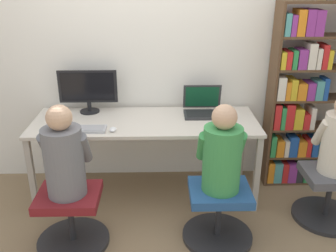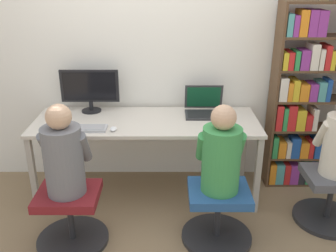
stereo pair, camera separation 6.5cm
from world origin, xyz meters
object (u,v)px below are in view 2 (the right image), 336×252
(office_chair_left, at_px, (70,217))
(person_at_monitor, at_px, (63,155))
(laptop, at_px, (204,109))
(office_chair_side, at_px, (330,197))
(desktop_monitor, at_px, (89,89))
(keyboard, at_px, (80,128))
(bookshelf, at_px, (303,106))
(person_at_laptop, at_px, (221,154))
(office_chair_right, at_px, (217,214))

(office_chair_left, height_order, person_at_monitor, person_at_monitor)
(laptop, xyz_separation_m, office_chair_side, (1.05, -0.61, -0.58))
(laptop, relative_size, person_at_monitor, 0.51)
(desktop_monitor, bearing_deg, laptop, -3.95)
(keyboard, relative_size, bookshelf, 0.25)
(person_at_laptop, bearing_deg, keyboard, 157.71)
(laptop, height_order, person_at_laptop, person_at_laptop)
(person_at_laptop, height_order, bookshelf, bookshelf)
(office_chair_right, height_order, person_at_laptop, person_at_laptop)
(keyboard, xyz_separation_m, office_chair_left, (-0.02, -0.51, -0.54))
(desktop_monitor, bearing_deg, office_chair_left, -91.51)
(keyboard, bearing_deg, person_at_monitor, -91.91)
(desktop_monitor, bearing_deg, bookshelf, -1.13)
(desktop_monitor, bearing_deg, office_chair_right, -39.19)
(person_at_monitor, relative_size, office_chair_side, 1.24)
(person_at_laptop, bearing_deg, laptop, 93.53)
(keyboard, bearing_deg, bookshelf, 11.40)
(office_chair_left, distance_m, office_chair_side, 2.18)
(office_chair_left, distance_m, office_chair_right, 1.17)
(desktop_monitor, bearing_deg, person_at_monitor, -91.51)
(laptop, bearing_deg, person_at_monitor, -141.49)
(person_at_laptop, height_order, office_chair_side, person_at_laptop)
(laptop, xyz_separation_m, keyboard, (-1.10, -0.38, -0.04))
(office_chair_left, bearing_deg, office_chair_side, 7.44)
(desktop_monitor, height_order, bookshelf, bookshelf)
(desktop_monitor, xyz_separation_m, person_at_monitor, (-0.03, -0.96, -0.21))
(person_at_monitor, distance_m, person_at_laptop, 1.17)
(office_chair_left, xyz_separation_m, office_chair_side, (2.16, 0.28, 0.00))
(keyboard, height_order, person_at_monitor, person_at_monitor)
(desktop_monitor, distance_m, person_at_monitor, 0.98)
(office_chair_left, distance_m, bookshelf, 2.35)
(laptop, xyz_separation_m, person_at_monitor, (-1.11, -0.89, -0.04))
(desktop_monitor, relative_size, person_at_laptop, 0.80)
(desktop_monitor, bearing_deg, office_chair_side, -17.77)
(office_chair_left, xyz_separation_m, person_at_monitor, (-0.00, 0.01, 0.54))
(desktop_monitor, distance_m, laptop, 1.10)
(bookshelf, distance_m, office_chair_side, 0.89)
(person_at_laptop, bearing_deg, office_chair_side, 13.57)
(bookshelf, bearing_deg, office_chair_side, -81.75)
(laptop, xyz_separation_m, office_chair_left, (-1.11, -0.89, -0.58))
(laptop, distance_m, keyboard, 1.16)
(person_at_monitor, bearing_deg, office_chair_side, 7.30)
(desktop_monitor, xyz_separation_m, keyboard, (-0.01, -0.45, -0.21))
(person_at_monitor, height_order, bookshelf, bookshelf)
(laptop, bearing_deg, office_chair_left, -141.32)
(keyboard, xyz_separation_m, office_chair_side, (2.15, -0.23, -0.54))
(keyboard, distance_m, person_at_laptop, 1.24)
(keyboard, distance_m, bookshelf, 2.10)
(office_chair_side, bearing_deg, person_at_laptop, -166.43)
(office_chair_right, distance_m, person_at_monitor, 1.29)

